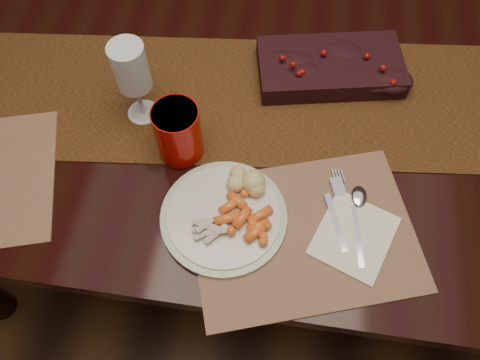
# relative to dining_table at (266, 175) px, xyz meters

# --- Properties ---
(floor) EXTENTS (5.00, 5.00, 0.00)m
(floor) POSITION_rel_dining_table_xyz_m (0.00, 0.00, -0.38)
(floor) COLOR black
(floor) RESTS_ON ground
(dining_table) EXTENTS (1.80, 1.00, 0.75)m
(dining_table) POSITION_rel_dining_table_xyz_m (0.00, 0.00, 0.00)
(dining_table) COLOR black
(dining_table) RESTS_ON floor
(table_runner) EXTENTS (1.78, 0.55, 0.00)m
(table_runner) POSITION_rel_dining_table_xyz_m (0.05, -0.01, 0.38)
(table_runner) COLOR black
(table_runner) RESTS_ON dining_table
(centerpiece) EXTENTS (0.35, 0.23, 0.06)m
(centerpiece) POSITION_rel_dining_table_xyz_m (0.12, 0.07, 0.41)
(centerpiece) COLOR black
(centerpiece) RESTS_ON table_runner
(placemat_main) EXTENTS (0.49, 0.42, 0.00)m
(placemat_main) POSITION_rel_dining_table_xyz_m (0.09, -0.33, 0.38)
(placemat_main) COLOR brown
(placemat_main) RESTS_ON dining_table
(dinner_plate) EXTENTS (0.30, 0.30, 0.01)m
(dinner_plate) POSITION_rel_dining_table_xyz_m (-0.06, -0.33, 0.39)
(dinner_plate) COLOR silver
(dinner_plate) RESTS_ON placemat_main
(baby_carrots) EXTENTS (0.12, 0.10, 0.02)m
(baby_carrots) POSITION_rel_dining_table_xyz_m (-0.01, -0.33, 0.40)
(baby_carrots) COLOR orange
(baby_carrots) RESTS_ON dinner_plate
(mashed_potatoes) EXTENTS (0.09, 0.08, 0.05)m
(mashed_potatoes) POSITION_rel_dining_table_xyz_m (-0.03, -0.26, 0.42)
(mashed_potatoes) COLOR #C4B485
(mashed_potatoes) RESTS_ON dinner_plate
(turkey_shreds) EXTENTS (0.08, 0.07, 0.02)m
(turkey_shreds) POSITION_rel_dining_table_xyz_m (-0.08, -0.36, 0.40)
(turkey_shreds) COLOR tan
(turkey_shreds) RESTS_ON dinner_plate
(napkin) EXTENTS (0.18, 0.19, 0.01)m
(napkin) POSITION_rel_dining_table_xyz_m (0.19, -0.33, 0.38)
(napkin) COLOR white
(napkin) RESTS_ON placemat_main
(fork) EXTENTS (0.07, 0.16, 0.00)m
(fork) POSITION_rel_dining_table_xyz_m (0.15, -0.29, 0.39)
(fork) COLOR #A6A5B8
(fork) RESTS_ON napkin
(spoon) EXTENTS (0.05, 0.16, 0.00)m
(spoon) POSITION_rel_dining_table_xyz_m (0.19, -0.30, 0.39)
(spoon) COLOR white
(spoon) RESTS_ON napkin
(red_cup) EXTENTS (0.11, 0.11, 0.13)m
(red_cup) POSITION_rel_dining_table_xyz_m (-0.18, -0.18, 0.44)
(red_cup) COLOR #A60900
(red_cup) RESTS_ON placemat_main
(wine_glass) EXTENTS (0.07, 0.07, 0.20)m
(wine_glass) POSITION_rel_dining_table_xyz_m (-0.28, -0.10, 0.47)
(wine_glass) COLOR silver
(wine_glass) RESTS_ON dining_table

